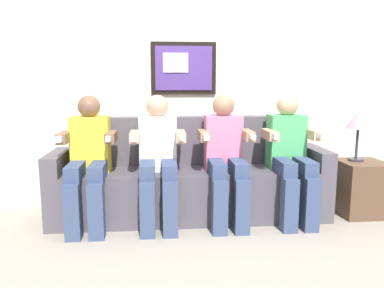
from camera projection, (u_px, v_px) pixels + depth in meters
The scene contains 9 objects.
ground_plane at pixel (194, 229), 3.15m from camera, with size 6.31×6.31×0.00m, color #9E9384.
back_wall_assembly at pixel (186, 74), 3.68m from camera, with size 4.86×0.10×2.60m.
couch at pixel (190, 183), 3.42m from camera, with size 2.46×0.58×0.90m.
person_leftmost at pixel (89, 157), 3.13m from camera, with size 0.46×0.56×1.11m.
person_left_center at pixel (158, 155), 3.18m from camera, with size 0.46×0.56×1.11m.
person_right_center at pixel (225, 154), 3.23m from camera, with size 0.46×0.56×1.11m.
person_rightmost at pixel (290, 153), 3.28m from camera, with size 0.46×0.56×1.11m.
side_table_right at pixel (361, 188), 3.47m from camera, with size 0.40×0.40×0.50m.
table_lamp at pixel (358, 122), 3.41m from camera, with size 0.22×0.22×0.46m.
Camera 1 is at (-0.29, -2.97, 1.23)m, focal length 35.05 mm.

